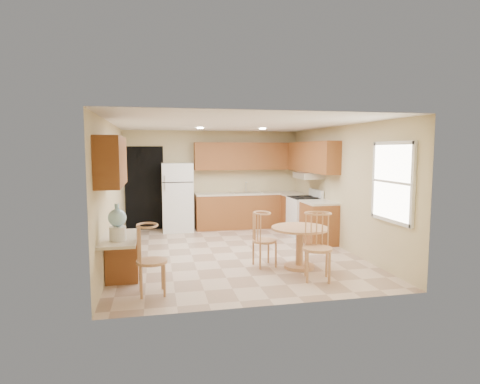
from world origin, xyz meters
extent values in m
plane|color=#CCAD93|center=(0.00, 0.00, 0.00)|extent=(5.50, 5.50, 0.00)
cube|color=white|center=(0.00, 0.00, 2.50)|extent=(4.50, 5.50, 0.02)
cube|color=#C8B387|center=(0.00, 2.75, 1.25)|extent=(4.50, 0.02, 2.50)
cube|color=#C8B387|center=(0.00, -2.75, 1.25)|extent=(4.50, 0.02, 2.50)
cube|color=#C8B387|center=(-2.25, 0.00, 1.25)|extent=(0.02, 5.50, 2.50)
cube|color=#C8B387|center=(2.25, 0.00, 1.25)|extent=(0.02, 5.50, 2.50)
cube|color=black|center=(-1.75, 2.73, 1.05)|extent=(0.90, 0.02, 2.10)
cube|color=brown|center=(0.88, 2.45, 0.43)|extent=(2.75, 0.60, 0.87)
cube|color=beige|center=(0.88, 2.45, 0.89)|extent=(2.75, 0.63, 0.04)
cube|color=brown|center=(1.95, 1.85, 0.43)|extent=(0.60, 0.59, 0.87)
cube|color=beige|center=(1.95, 1.85, 0.89)|extent=(0.63, 0.59, 0.04)
cube|color=brown|center=(1.95, 0.40, 0.43)|extent=(0.60, 0.80, 0.87)
cube|color=beige|center=(1.95, 0.40, 0.89)|extent=(0.63, 0.80, 0.04)
cube|color=brown|center=(0.88, 2.58, 1.85)|extent=(2.75, 0.33, 0.70)
cube|color=brown|center=(2.08, 1.21, 1.85)|extent=(0.33, 2.42, 0.70)
cube|color=brown|center=(-2.08, -1.60, 1.85)|extent=(0.33, 1.40, 0.70)
cube|color=silver|center=(0.85, 2.45, 0.91)|extent=(0.78, 0.44, 0.01)
cube|color=silver|center=(2.00, 1.18, 1.42)|extent=(0.50, 0.76, 0.14)
cube|color=brown|center=(-2.00, -1.32, 0.36)|extent=(0.48, 0.42, 0.72)
cube|color=beige|center=(-2.00, -1.70, 0.75)|extent=(0.50, 1.20, 0.04)
cube|color=white|center=(2.23, -1.85, 1.50)|extent=(0.05, 1.00, 1.20)
cube|color=white|center=(2.22, -1.85, 2.12)|extent=(0.05, 1.10, 0.06)
cube|color=white|center=(2.22, -1.85, 0.88)|extent=(0.05, 1.10, 0.06)
cube|color=white|center=(2.22, -2.38, 1.50)|extent=(0.05, 0.06, 1.28)
cube|color=white|center=(2.22, -1.32, 1.50)|extent=(0.05, 0.06, 1.28)
cylinder|color=white|center=(-0.50, 1.20, 2.48)|extent=(0.14, 0.14, 0.02)
cylinder|color=white|center=(0.90, 1.20, 2.48)|extent=(0.14, 0.14, 0.02)
cube|color=white|center=(-0.95, 2.40, 0.85)|extent=(0.75, 0.70, 1.69)
cube|color=black|center=(-0.95, 2.05, 1.24)|extent=(0.73, 0.01, 0.02)
cube|color=silver|center=(-1.26, 2.04, 1.14)|extent=(0.03, 0.03, 0.18)
cube|color=silver|center=(-1.26, 2.04, 1.34)|extent=(0.03, 0.03, 0.14)
cube|color=white|center=(1.92, 1.18, 0.45)|extent=(0.65, 0.76, 0.90)
cube|color=black|center=(1.92, 1.18, 0.91)|extent=(0.64, 0.75, 0.02)
cube|color=white|center=(2.20, 1.18, 1.00)|extent=(0.06, 0.76, 0.18)
cylinder|color=tan|center=(0.90, -1.25, 0.03)|extent=(0.52, 0.52, 0.06)
cylinder|color=tan|center=(0.90, -1.25, 0.35)|extent=(0.13, 0.13, 0.64)
cylinder|color=tan|center=(0.90, -1.25, 0.69)|extent=(0.96, 0.96, 0.04)
cylinder|color=tan|center=(0.35, -1.00, 0.44)|extent=(0.41, 0.41, 0.04)
cylinder|color=tan|center=(0.20, -0.85, 0.22)|extent=(0.04, 0.04, 0.44)
cylinder|color=tan|center=(0.50, -0.85, 0.22)|extent=(0.04, 0.04, 0.44)
cylinder|color=tan|center=(0.20, -1.15, 0.22)|extent=(0.04, 0.04, 0.44)
cylinder|color=tan|center=(0.50, -1.15, 0.22)|extent=(0.04, 0.04, 0.44)
cylinder|color=tan|center=(0.95, -1.90, 0.49)|extent=(0.46, 0.46, 0.04)
cylinder|color=tan|center=(0.79, -1.74, 0.25)|extent=(0.04, 0.04, 0.49)
cylinder|color=tan|center=(1.11, -1.74, 0.25)|extent=(0.04, 0.04, 0.49)
cylinder|color=tan|center=(0.79, -2.07, 0.25)|extent=(0.04, 0.04, 0.49)
cylinder|color=tan|center=(1.11, -2.07, 0.25)|extent=(0.04, 0.04, 0.49)
cylinder|color=tan|center=(-1.55, -1.99, 0.46)|extent=(0.43, 0.43, 0.04)
cylinder|color=tan|center=(-1.70, -1.84, 0.23)|extent=(0.04, 0.04, 0.46)
cylinder|color=tan|center=(-1.40, -1.84, 0.23)|extent=(0.04, 0.04, 0.46)
cylinder|color=tan|center=(-1.70, -2.15, 0.23)|extent=(0.04, 0.04, 0.46)
cylinder|color=tan|center=(-1.40, -2.15, 0.23)|extent=(0.04, 0.04, 0.46)
cylinder|color=white|center=(-2.00, -1.93, 0.87)|extent=(0.23, 0.23, 0.19)
sphere|color=#9BD4F0|center=(-2.00, -1.93, 1.09)|extent=(0.25, 0.25, 0.25)
cylinder|color=#9BD4F0|center=(-2.00, -1.93, 1.25)|extent=(0.06, 0.06, 0.07)
camera|label=1|loc=(-1.48, -7.57, 2.01)|focal=30.00mm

